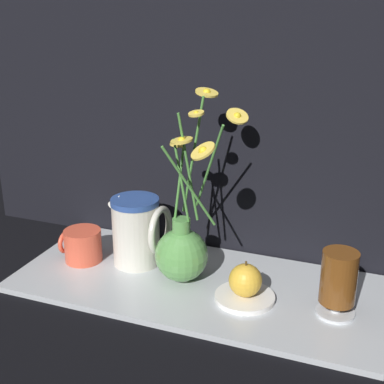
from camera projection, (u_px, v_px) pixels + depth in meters
The scene contains 9 objects.
ground_plane at pixel (196, 287), 1.10m from camera, with size 6.00×6.00×0.00m, color black.
shelf at pixel (196, 284), 1.10m from camera, with size 0.75×0.33×0.01m.
backdrop_wall at pixel (229, 3), 1.07m from camera, with size 1.25×0.02×1.10m.
vase_with_flowers at pixel (182, 248), 1.08m from camera, with size 0.17×0.22×0.39m.
yellow_mug at pixel (82, 245), 1.17m from camera, with size 0.09×0.08×0.07m.
ceramic_pitcher at pixel (138, 229), 1.15m from camera, with size 0.13×0.10×0.16m.
tea_glass at pixel (338, 280), 0.96m from camera, with size 0.07×0.07×0.13m.
saucer_plate at pixel (245, 297), 1.03m from camera, with size 0.12×0.12×0.01m.
orange_fruit at pixel (245, 280), 1.02m from camera, with size 0.06×0.06×0.07m.
Camera 1 is at (0.34, -0.90, 0.56)m, focal length 50.00 mm.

